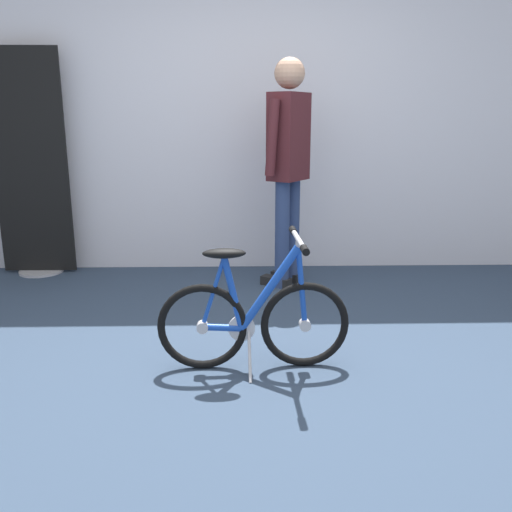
# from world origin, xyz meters

# --- Properties ---
(ground_plane) EXTENTS (7.64, 7.64, 0.00)m
(ground_plane) POSITION_xyz_m (0.00, 0.00, 0.00)
(ground_plane) COLOR #2D3D51
(back_wall) EXTENTS (7.64, 0.10, 2.78)m
(back_wall) POSITION_xyz_m (0.00, 2.14, 1.39)
(back_wall) COLOR silver
(back_wall) RESTS_ON ground_plane
(floor_banner_stand) EXTENTS (0.60, 0.36, 1.82)m
(floor_banner_stand) POSITION_xyz_m (-1.80, 1.95, 0.82)
(floor_banner_stand) COLOR #B7B7BC
(floor_banner_stand) RESTS_ON ground_plane
(folding_bike_foreground) EXTENTS (1.00, 0.53, 0.71)m
(folding_bike_foreground) POSITION_xyz_m (-0.03, 0.10, 0.28)
(folding_bike_foreground) COLOR black
(folding_bike_foreground) RESTS_ON ground_plane
(visitor_near_wall) EXTENTS (0.38, 0.45, 1.70)m
(visitor_near_wall) POSITION_xyz_m (0.26, 1.56, 0.98)
(visitor_near_wall) COLOR navy
(visitor_near_wall) RESTS_ON ground_plane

